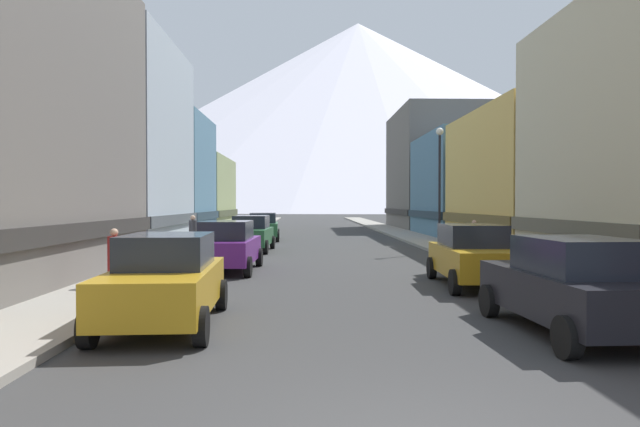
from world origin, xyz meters
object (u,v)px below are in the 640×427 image
(car_left_1, at_px, (228,246))
(pedestrian_0, at_px, (114,260))
(potted_plant_0, at_px, (568,262))
(pedestrian_1, at_px, (193,235))
(car_left_0, at_px, (165,280))
(trash_bin_right, at_px, (550,261))
(car_left_2, at_px, (251,233))
(car_right_1, at_px, (473,255))
(car_left_3, at_px, (263,227))
(streetlamp_right, at_px, (440,170))
(potted_plant_2, at_px, (568,259))
(pedestrian_2, at_px, (474,239))
(car_right_0, at_px, (573,285))

(car_left_1, height_order, pedestrian_0, car_left_1)
(potted_plant_0, distance_m, pedestrian_1, 16.02)
(car_left_1, bearing_deg, potted_plant_0, -14.15)
(car_left_0, relative_size, pedestrian_0, 2.86)
(trash_bin_right, bearing_deg, car_left_2, 131.81)
(car_left_2, height_order, car_right_1, same)
(car_left_0, bearing_deg, potted_plant_0, 29.47)
(pedestrian_0, bearing_deg, potted_plant_0, 7.49)
(car_left_3, relative_size, potted_plant_0, 5.22)
(car_right_1, height_order, pedestrian_0, car_right_1)
(car_right_1, xyz_separation_m, potted_plant_0, (3.20, 0.92, -0.31))
(car_left_1, distance_m, streetlamp_right, 12.03)
(potted_plant_2, relative_size, pedestrian_2, 0.62)
(pedestrian_1, bearing_deg, trash_bin_right, -36.10)
(car_left_1, height_order, streetlamp_right, streetlamp_right)
(pedestrian_0, bearing_deg, pedestrian_2, 35.73)
(car_left_3, xyz_separation_m, car_right_1, (7.60, -20.24, 0.00))
(potted_plant_0, bearing_deg, pedestrian_1, 145.84)
(trash_bin_right, bearing_deg, car_right_1, -164.16)
(car_left_2, relative_size, car_right_1, 1.00)
(potted_plant_2, distance_m, streetlamp_right, 10.57)
(trash_bin_right, bearing_deg, pedestrian_0, -173.02)
(car_right_1, relative_size, pedestrian_1, 2.64)
(car_left_3, xyz_separation_m, pedestrian_0, (-2.45, -21.06, -0.03))
(pedestrian_1, distance_m, streetlamp_right, 12.03)
(trash_bin_right, xyz_separation_m, pedestrian_2, (-0.10, 7.45, 0.20))
(car_left_3, relative_size, trash_bin_right, 4.57)
(car_left_0, bearing_deg, pedestrian_0, 119.29)
(pedestrian_0, height_order, streetlamp_right, streetlamp_right)
(car_right_1, xyz_separation_m, pedestrian_2, (2.45, 8.17, -0.06))
(potted_plant_0, bearing_deg, car_right_0, -114.35)
(car_left_1, distance_m, potted_plant_0, 11.14)
(car_right_1, bearing_deg, streetlamp_right, 81.85)
(car_left_2, bearing_deg, car_left_1, -90.03)
(car_left_2, bearing_deg, car_left_3, 90.00)
(car_left_0, height_order, potted_plant_2, car_left_0)
(car_left_3, relative_size, pedestrian_2, 2.94)
(car_left_2, distance_m, potted_plant_0, 15.52)
(car_left_0, relative_size, car_left_1, 1.01)
(car_right_1, height_order, potted_plant_2, car_right_1)
(car_left_1, xyz_separation_m, trash_bin_right, (10.15, -2.92, -0.26))
(potted_plant_2, relative_size, streetlamp_right, 0.16)
(potted_plant_2, xyz_separation_m, pedestrian_1, (-13.25, 9.00, 0.26))
(car_left_0, bearing_deg, trash_bin_right, 30.18)
(car_left_1, height_order, pedestrian_2, car_left_1)
(car_left_0, bearing_deg, streetlamp_right, 60.22)
(car_left_0, height_order, pedestrian_2, car_left_0)
(car_right_1, bearing_deg, pedestrian_0, -175.34)
(potted_plant_0, height_order, pedestrian_2, pedestrian_2)
(car_left_3, distance_m, streetlamp_right, 13.49)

